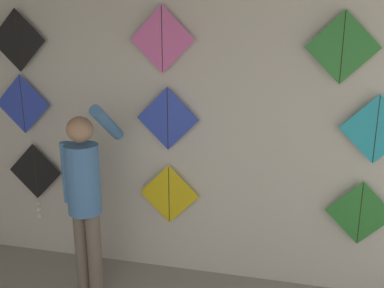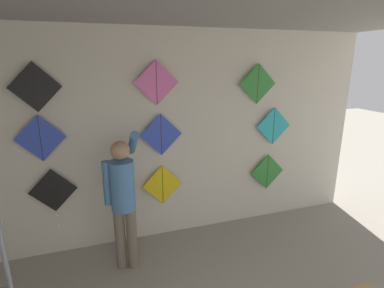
# 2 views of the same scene
# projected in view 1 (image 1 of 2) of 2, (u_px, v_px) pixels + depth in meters

# --- Properties ---
(back_panel) EXTENTS (5.88, 0.06, 2.80)m
(back_panel) POSITION_uv_depth(u_px,v_px,m) (182.00, 125.00, 3.75)
(back_panel) COLOR beige
(back_panel) RESTS_ON ground
(shopkeeper) EXTENTS (0.41, 0.54, 1.67)m
(shopkeeper) POSITION_uv_depth(u_px,v_px,m) (85.00, 192.00, 3.48)
(shopkeeper) COLOR #726656
(shopkeeper) RESTS_ON ground
(kite_0) EXTENTS (0.55, 0.04, 0.76)m
(kite_0) POSITION_uv_depth(u_px,v_px,m) (35.00, 175.00, 4.14)
(kite_0) COLOR black
(kite_1) EXTENTS (0.55, 0.01, 0.55)m
(kite_1) POSITION_uv_depth(u_px,v_px,m) (169.00, 194.00, 3.86)
(kite_1) COLOR yellow
(kite_2) EXTENTS (0.55, 0.01, 0.55)m
(kite_2) POSITION_uv_depth(u_px,v_px,m) (360.00, 213.00, 3.49)
(kite_2) COLOR #338C38
(kite_3) EXTENTS (0.55, 0.01, 0.55)m
(kite_3) POSITION_uv_depth(u_px,v_px,m) (23.00, 104.00, 3.97)
(kite_3) COLOR blue
(kite_4) EXTENTS (0.55, 0.01, 0.55)m
(kite_4) POSITION_uv_depth(u_px,v_px,m) (168.00, 119.00, 3.67)
(kite_4) COLOR blue
(kite_5) EXTENTS (0.55, 0.01, 0.55)m
(kite_5) POSITION_uv_depth(u_px,v_px,m) (376.00, 130.00, 3.30)
(kite_5) COLOR #28B2C6
(kite_6) EXTENTS (0.55, 0.01, 0.55)m
(kite_6) POSITION_uv_depth(u_px,v_px,m) (18.00, 40.00, 3.81)
(kite_6) COLOR black
(kite_7) EXTENTS (0.55, 0.01, 0.55)m
(kite_7) POSITION_uv_depth(u_px,v_px,m) (162.00, 39.00, 3.50)
(kite_7) COLOR pink
(kite_8) EXTENTS (0.55, 0.01, 0.55)m
(kite_8) POSITION_uv_depth(u_px,v_px,m) (343.00, 47.00, 3.20)
(kite_8) COLOR #338C38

